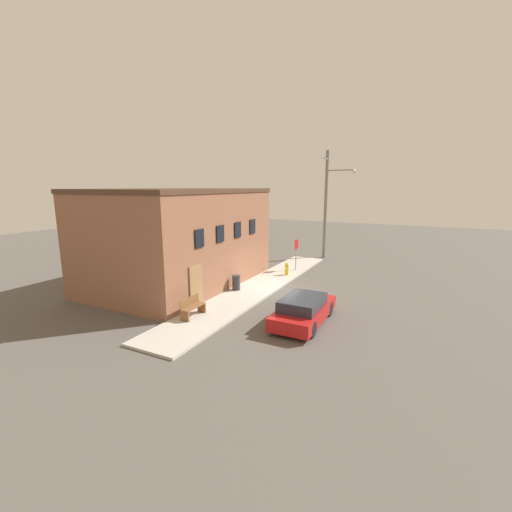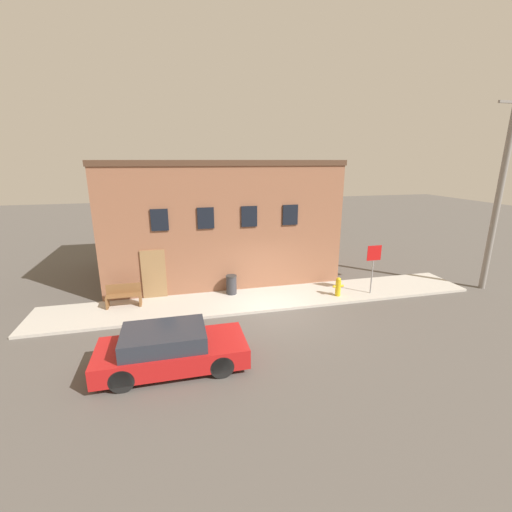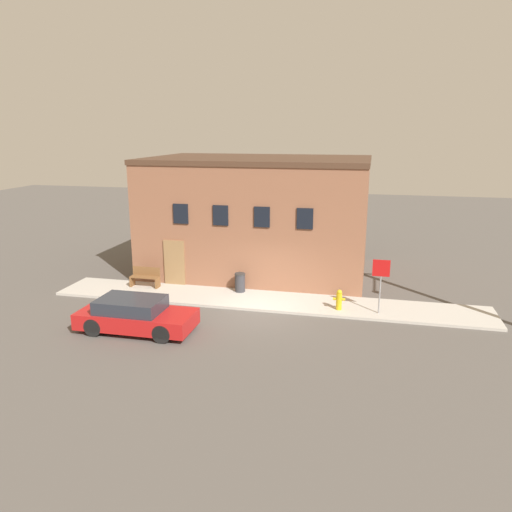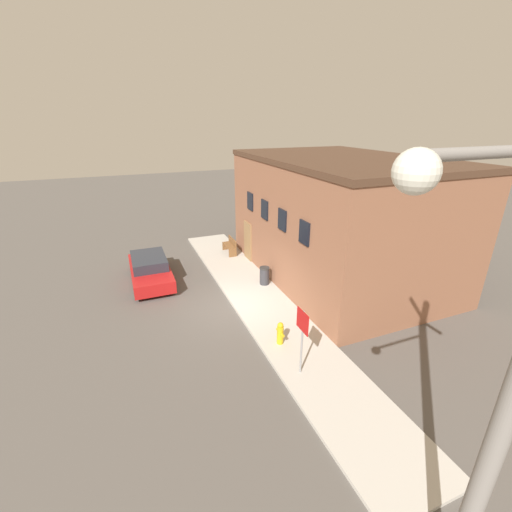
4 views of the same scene
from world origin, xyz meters
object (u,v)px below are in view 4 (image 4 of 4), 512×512
object	(u,v)px
fire_hydrant	(280,333)
bench	(230,246)
stop_sign	(302,331)
parked_car	(150,269)
trash_bin	(265,276)

from	to	relation	value
fire_hydrant	bench	world-z (taller)	bench
stop_sign	parked_car	bearing A→B (deg)	-157.68
trash_bin	parked_car	distance (m)	5.60
bench	trash_bin	distance (m)	4.45
fire_hydrant	bench	xyz separation A→B (m)	(-8.90, 1.07, 0.02)
stop_sign	bench	bearing A→B (deg)	173.80
stop_sign	fire_hydrant	bearing A→B (deg)	177.58
stop_sign	bench	world-z (taller)	stop_sign
stop_sign	parked_car	size ratio (longest dim) A/B	0.52
bench	parked_car	xyz separation A→B (m)	(1.82, -4.69, 0.06)
parked_car	stop_sign	bearing A→B (deg)	22.32
stop_sign	trash_bin	world-z (taller)	stop_sign
fire_hydrant	trash_bin	size ratio (longest dim) A/B	0.99
stop_sign	trash_bin	distance (m)	6.28
bench	parked_car	bearing A→B (deg)	-68.79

